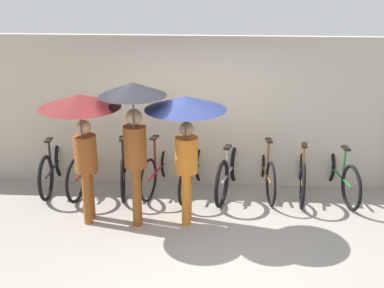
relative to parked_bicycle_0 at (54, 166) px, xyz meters
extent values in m
plane|color=gray|center=(2.33, -1.82, -0.38)|extent=(30.00, 30.00, 0.00)
cube|color=#B2A893|center=(2.33, 0.32, 0.87)|extent=(12.67, 0.12, 2.51)
torus|color=black|center=(-0.02, 0.48, -0.01)|extent=(0.09, 0.73, 0.73)
torus|color=black|center=(0.02, -0.49, -0.01)|extent=(0.09, 0.73, 0.73)
cylinder|color=black|center=(0.00, -0.01, -0.01)|extent=(0.07, 0.97, 0.04)
cylinder|color=black|center=(0.01, -0.18, 0.24)|extent=(0.04, 0.04, 0.51)
cube|color=black|center=(0.01, -0.18, 0.51)|extent=(0.10, 0.20, 0.03)
cylinder|color=black|center=(-0.02, 0.48, 0.33)|extent=(0.04, 0.04, 0.69)
cylinder|color=black|center=(-0.02, 0.48, 0.67)|extent=(0.44, 0.04, 0.03)
torus|color=black|center=(0.66, 0.54, -0.02)|extent=(0.15, 0.73, 0.73)
torus|color=black|center=(0.51, -0.54, -0.02)|extent=(0.15, 0.73, 0.73)
cylinder|color=maroon|center=(0.58, 0.00, -0.02)|extent=(0.18, 1.08, 0.04)
cylinder|color=maroon|center=(0.56, -0.19, 0.26)|extent=(0.04, 0.04, 0.56)
cube|color=black|center=(0.56, -0.19, 0.56)|extent=(0.12, 0.21, 0.03)
cylinder|color=maroon|center=(0.66, 0.54, 0.29)|extent=(0.04, 0.04, 0.62)
cylinder|color=maroon|center=(0.66, 0.54, 0.60)|extent=(0.44, 0.09, 0.03)
torus|color=black|center=(1.09, 0.55, -0.03)|extent=(0.15, 0.71, 0.71)
torus|color=black|center=(1.25, -0.49, -0.03)|extent=(0.15, 0.71, 0.71)
cylinder|color=black|center=(1.17, 0.03, -0.03)|extent=(0.19, 1.05, 0.04)
cylinder|color=black|center=(1.19, -0.15, 0.26)|extent=(0.04, 0.04, 0.57)
cube|color=black|center=(1.19, -0.15, 0.56)|extent=(0.12, 0.21, 0.03)
cylinder|color=black|center=(1.09, 0.55, 0.31)|extent=(0.04, 0.04, 0.68)
cylinder|color=black|center=(1.09, 0.55, 0.65)|extent=(0.44, 0.09, 0.03)
torus|color=black|center=(1.86, 0.50, -0.03)|extent=(0.20, 0.69, 0.70)
torus|color=black|center=(1.64, -0.44, -0.03)|extent=(0.20, 0.69, 0.70)
cylinder|color=maroon|center=(1.75, 0.03, -0.03)|extent=(0.26, 0.95, 0.04)
cylinder|color=maroon|center=(1.71, -0.13, 0.26)|extent=(0.04, 0.04, 0.59)
cube|color=black|center=(1.71, -0.13, 0.58)|extent=(0.13, 0.22, 0.03)
cylinder|color=maroon|center=(1.86, 0.50, 0.32)|extent=(0.04, 0.04, 0.70)
cylinder|color=maroon|center=(1.86, 0.50, 0.66)|extent=(0.43, 0.13, 0.03)
torus|color=black|center=(2.44, 0.44, -0.04)|extent=(0.19, 0.68, 0.68)
torus|color=black|center=(2.23, -0.54, -0.04)|extent=(0.19, 0.68, 0.68)
cylinder|color=#19662D|center=(2.33, -0.05, -0.04)|extent=(0.25, 0.99, 0.04)
cylinder|color=#19662D|center=(2.30, -0.23, 0.25)|extent=(0.04, 0.04, 0.58)
cube|color=black|center=(2.30, -0.23, 0.56)|extent=(0.13, 0.21, 0.03)
cylinder|color=#19662D|center=(2.44, 0.44, 0.34)|extent=(0.04, 0.04, 0.75)
cylinder|color=#19662D|center=(2.44, 0.44, 0.71)|extent=(0.44, 0.12, 0.03)
torus|color=black|center=(3.04, 0.46, -0.01)|extent=(0.24, 0.74, 0.75)
torus|color=black|center=(2.79, -0.57, -0.01)|extent=(0.24, 0.74, 0.75)
cylinder|color=#A59E93|center=(2.92, -0.05, -0.01)|extent=(0.28, 1.04, 0.04)
cylinder|color=#A59E93|center=(2.87, -0.23, 0.23)|extent=(0.04, 0.04, 0.47)
cube|color=black|center=(2.87, -0.23, 0.48)|extent=(0.13, 0.22, 0.03)
cylinder|color=#A59E93|center=(3.04, 0.46, 0.31)|extent=(0.04, 0.04, 0.63)
cylinder|color=#A59E93|center=(3.04, 0.46, 0.62)|extent=(0.43, 0.13, 0.03)
torus|color=black|center=(3.45, 0.54, -0.02)|extent=(0.11, 0.71, 0.71)
torus|color=black|center=(3.55, -0.48, -0.02)|extent=(0.11, 0.71, 0.71)
cylinder|color=brown|center=(3.50, 0.03, -0.02)|extent=(0.14, 1.03, 0.04)
cylinder|color=brown|center=(3.52, -0.15, 0.27)|extent=(0.04, 0.04, 0.58)
cube|color=black|center=(3.52, -0.15, 0.57)|extent=(0.11, 0.21, 0.03)
cylinder|color=brown|center=(3.45, 0.54, 0.34)|extent=(0.04, 0.04, 0.73)
cylinder|color=brown|center=(3.45, 0.54, 0.71)|extent=(0.44, 0.07, 0.03)
torus|color=black|center=(4.14, 0.51, -0.02)|extent=(0.13, 0.72, 0.71)
torus|color=black|center=(4.03, -0.54, -0.02)|extent=(0.13, 0.72, 0.71)
cylinder|color=brown|center=(4.08, -0.02, -0.02)|extent=(0.15, 1.06, 0.04)
cylinder|color=brown|center=(4.07, -0.20, 0.24)|extent=(0.04, 0.04, 0.53)
cube|color=black|center=(4.07, -0.20, 0.52)|extent=(0.11, 0.21, 0.03)
cylinder|color=brown|center=(4.14, 0.51, 0.29)|extent=(0.04, 0.04, 0.63)
cylinder|color=brown|center=(4.14, 0.51, 0.61)|extent=(0.44, 0.07, 0.03)
torus|color=black|center=(4.57, 0.50, -0.02)|extent=(0.18, 0.71, 0.71)
torus|color=black|center=(4.76, -0.55, -0.02)|extent=(0.18, 0.71, 0.71)
cylinder|color=#19662D|center=(4.67, -0.02, -0.02)|extent=(0.22, 1.06, 0.04)
cylinder|color=#19662D|center=(4.70, -0.21, 0.22)|extent=(0.04, 0.04, 0.50)
cube|color=black|center=(4.70, -0.21, 0.49)|extent=(0.12, 0.21, 0.03)
cylinder|color=#19662D|center=(4.57, 0.50, 0.29)|extent=(0.04, 0.04, 0.62)
cylinder|color=#19662D|center=(4.57, 0.50, 0.60)|extent=(0.44, 0.10, 0.03)
cylinder|color=brown|center=(0.86, -1.06, 0.01)|extent=(0.13, 0.13, 0.78)
cylinder|color=brown|center=(0.87, -1.24, 0.01)|extent=(0.13, 0.13, 0.78)
cylinder|color=brown|center=(0.87, -1.15, 0.67)|extent=(0.32, 0.32, 0.53)
sphere|color=tan|center=(0.87, -1.15, 1.06)|extent=(0.20, 0.20, 0.20)
cylinder|color=#332D28|center=(0.87, -1.29, 1.04)|extent=(0.02, 0.02, 0.68)
cone|color=#591919|center=(0.87, -1.29, 1.47)|extent=(1.11, 1.11, 0.18)
cylinder|color=brown|center=(1.57, -1.08, 0.06)|extent=(0.13, 0.13, 0.88)
cylinder|color=brown|center=(1.59, -1.26, 0.06)|extent=(0.13, 0.13, 0.88)
cylinder|color=brown|center=(1.58, -1.17, 0.79)|extent=(0.32, 0.32, 0.60)
sphere|color=tan|center=(1.58, -1.17, 1.23)|extent=(0.23, 0.23, 0.23)
cylinder|color=#332D28|center=(1.60, -1.31, 1.19)|extent=(0.02, 0.02, 0.73)
cone|color=black|center=(1.60, -1.31, 1.65)|extent=(0.91, 0.91, 0.18)
cylinder|color=#C66B1E|center=(2.29, -1.01, 0.01)|extent=(0.13, 0.13, 0.78)
cylinder|color=#C66B1E|center=(2.29, -1.19, 0.01)|extent=(0.13, 0.13, 0.78)
cylinder|color=#C66B1E|center=(2.29, -1.10, 0.66)|extent=(0.32, 0.32, 0.53)
sphere|color=tan|center=(2.29, -1.10, 1.04)|extent=(0.20, 0.20, 0.20)
cylinder|color=#332D28|center=(2.29, -1.24, 1.03)|extent=(0.02, 0.02, 0.68)
cone|color=#19234C|center=(2.29, -1.24, 1.45)|extent=(1.11, 1.11, 0.18)
camera|label=1|loc=(2.80, -8.10, 3.31)|focal=50.00mm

